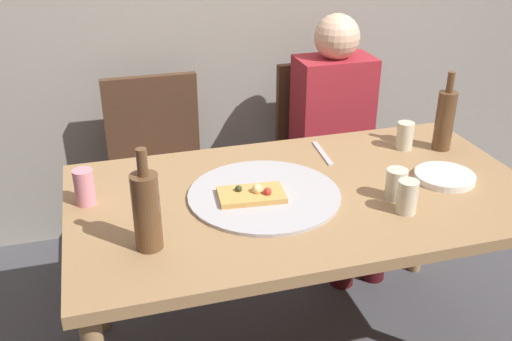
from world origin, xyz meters
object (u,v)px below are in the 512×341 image
(tumbler_far, at_px, (407,197))
(wine_glass, at_px, (405,136))
(guest_in_sweater, at_px, (339,131))
(tumbler_near, at_px, (396,184))
(chair_left, at_px, (158,163))
(pizza_tray, at_px, (264,195))
(dining_table, at_px, (304,211))
(chair_right, at_px, (325,143))
(table_knife, at_px, (322,153))
(pizza_slice_last, at_px, (252,194))
(beer_bottle, at_px, (147,210))
(plate_stack, at_px, (445,177))
(soda_can, at_px, (84,187))
(wine_bottle, at_px, (445,119))

(tumbler_far, height_order, wine_glass, tumbler_far)
(guest_in_sweater, bearing_deg, tumbler_near, 78.92)
(chair_left, bearing_deg, pizza_tray, 107.56)
(dining_table, height_order, wine_glass, wine_glass)
(wine_glass, height_order, chair_right, chair_right)
(pizza_tray, relative_size, table_knife, 2.36)
(wine_glass, bearing_deg, tumbler_near, -122.85)
(table_knife, height_order, chair_left, chair_left)
(pizza_slice_last, bearing_deg, pizza_tray, 18.46)
(beer_bottle, relative_size, wine_glass, 2.86)
(chair_left, height_order, guest_in_sweater, guest_in_sweater)
(table_knife, relative_size, chair_right, 0.24)
(tumbler_near, xyz_separation_m, plate_stack, (0.24, 0.07, -0.04))
(tumbler_near, relative_size, chair_left, 0.12)
(soda_can, xyz_separation_m, table_knife, (0.90, 0.15, -0.06))
(pizza_slice_last, bearing_deg, plate_stack, -3.68)
(dining_table, height_order, tumbler_far, tumbler_far)
(wine_bottle, xyz_separation_m, wine_glass, (-0.14, 0.04, -0.07))
(pizza_tray, xyz_separation_m, tumbler_near, (0.42, -0.14, 0.05))
(pizza_tray, xyz_separation_m, beer_bottle, (-0.41, -0.20, 0.12))
(pizza_slice_last, height_order, table_knife, pizza_slice_last)
(wine_bottle, relative_size, beer_bottle, 1.01)
(pizza_tray, relative_size, wine_bottle, 1.64)
(dining_table, relative_size, chair_left, 1.78)
(wine_bottle, height_order, soda_can, wine_bottle)
(tumbler_far, bearing_deg, beer_bottle, 178.16)
(dining_table, bearing_deg, soda_can, 170.12)
(wine_bottle, bearing_deg, pizza_tray, -167.00)
(beer_bottle, relative_size, table_knife, 1.43)
(tumbler_near, height_order, chair_left, chair_left)
(pizza_tray, bearing_deg, table_knife, 39.86)
(chair_right, height_order, guest_in_sweater, guest_in_sweater)
(plate_stack, bearing_deg, chair_left, 135.69)
(tumbler_near, relative_size, table_knife, 0.49)
(tumbler_far, distance_m, chair_left, 1.29)
(pizza_tray, distance_m, plate_stack, 0.66)
(dining_table, relative_size, beer_bottle, 5.09)
(tumbler_far, distance_m, plate_stack, 0.30)
(dining_table, xyz_separation_m, wine_bottle, (0.65, 0.19, 0.20))
(wine_glass, relative_size, soda_can, 0.90)
(dining_table, distance_m, guest_in_sweater, 0.82)
(tumbler_far, xyz_separation_m, guest_in_sweater, (0.17, 0.91, -0.15))
(soda_can, distance_m, guest_in_sweater, 1.30)
(table_knife, bearing_deg, wine_glass, 87.30)
(beer_bottle, relative_size, chair_left, 0.35)
(tumbler_near, bearing_deg, beer_bottle, -175.49)
(chair_right, bearing_deg, guest_in_sweater, 90.00)
(pizza_slice_last, height_order, tumbler_far, tumbler_far)
(tumbler_near, bearing_deg, soda_can, 165.75)
(tumbler_far, xyz_separation_m, chair_left, (-0.67, 1.06, -0.28))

